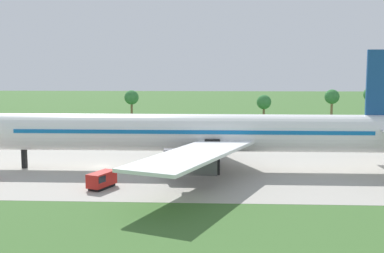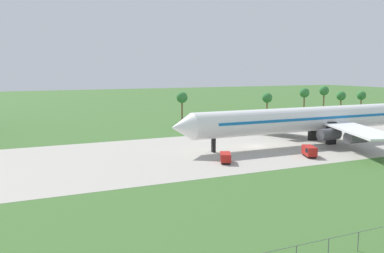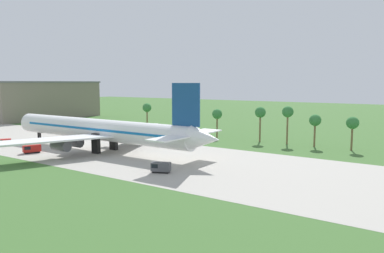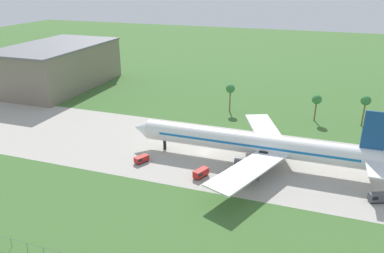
{
  "view_description": "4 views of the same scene",
  "coord_description": "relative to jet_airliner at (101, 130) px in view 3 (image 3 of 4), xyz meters",
  "views": [
    {
      "loc": [
        19.39,
        -79.9,
        16.35
      ],
      "look_at": [
        15.5,
        -2.01,
        7.21
      ],
      "focal_mm": 45.0,
      "sensor_mm": 36.0,
      "label": 1
    },
    {
      "loc": [
        -57.56,
        -85.82,
        18.81
      ],
      "look_at": [
        -18.03,
        -2.01,
        6.21
      ],
      "focal_mm": 40.0,
      "sensor_mm": 36.0,
      "label": 2
    },
    {
      "loc": [
        99.01,
        -75.18,
        19.65
      ],
      "look_at": [
        49.03,
        -2.01,
        9.25
      ],
      "focal_mm": 35.0,
      "sensor_mm": 36.0,
      "label": 3
    },
    {
      "loc": [
        30.78,
        -101.03,
        51.32
      ],
      "look_at": [
        -5.95,
        5.0,
        6.0
      ],
      "focal_mm": 35.0,
      "sensor_mm": 36.0,
      "label": 4
    }
  ],
  "objects": [
    {
      "name": "ground_plane",
      "position": [
        -17.2,
        2.01,
        -6.16
      ],
      "size": [
        600.0,
        600.0,
        0.0
      ],
      "primitive_type": "plane",
      "color": "#3D662D"
    },
    {
      "name": "taxiway_strip",
      "position": [
        -17.2,
        2.01,
        -6.15
      ],
      "size": [
        320.0,
        44.0,
        0.02
      ],
      "color": "#A8A399",
      "rests_on": "ground_plane"
    },
    {
      "name": "jet_airliner",
      "position": [
        0.0,
        0.0,
        0.0
      ],
      "size": [
        79.53,
        56.72,
        19.59
      ],
      "color": "white",
      "rests_on": "ground_plane"
    },
    {
      "name": "baggage_tug",
      "position": [
        -13.66,
        -13.32,
        -4.9
      ],
      "size": [
        3.61,
        5.07,
        2.31
      ],
      "color": "black",
      "rests_on": "ground_plane"
    },
    {
      "name": "fuel_truck",
      "position": [
        -32.9,
        -10.78,
        -5.06
      ],
      "size": [
        3.67,
        4.71,
        2.0
      ],
      "color": "black",
      "rests_on": "ground_plane"
    },
    {
      "name": "catering_van",
      "position": [
        30.7,
        -10.7,
        -4.92
      ],
      "size": [
        4.63,
        3.49,
        2.28
      ],
      "color": "black",
      "rests_on": "ground_plane"
    },
    {
      "name": "terminal_building",
      "position": [
        -108.52,
        50.97,
        4.08
      ],
      "size": [
        36.72,
        61.2,
        20.45
      ],
      "color": "slate",
      "rests_on": "ground_plane"
    },
    {
      "name": "palm_tree_row",
      "position": [
        29.0,
        41.93,
        2.72
      ],
      "size": [
        82.18,
        3.6,
        12.28
      ],
      "color": "brown",
      "rests_on": "ground_plane"
    }
  ]
}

